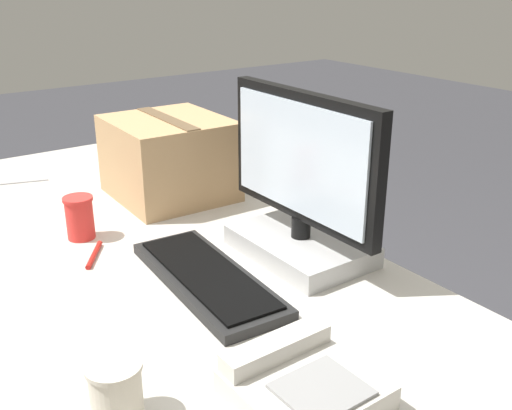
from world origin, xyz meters
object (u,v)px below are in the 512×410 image
at_px(keyboard, 207,278).
at_px(paper_cup_right, 116,391).
at_px(desk_phone, 302,385).
at_px(spoon, 11,183).
at_px(monitor, 301,196).
at_px(pen_marker, 94,255).
at_px(cardboard_box, 169,158).
at_px(paper_cup_left, 80,217).

relative_size(keyboard, paper_cup_right, 4.84).
bearing_deg(desk_phone, spoon, -176.55).
bearing_deg(monitor, spoon, -155.44).
height_order(monitor, desk_phone, monitor).
bearing_deg(paper_cup_right, spoon, 172.66).
bearing_deg(paper_cup_right, pen_marker, 162.21).
distance_m(desk_phone, pen_marker, 0.65).
bearing_deg(desk_phone, keyboard, 168.98).
relative_size(monitor, cardboard_box, 1.39).
distance_m(keyboard, paper_cup_right, 0.41).
bearing_deg(paper_cup_left, desk_phone, 4.48).
bearing_deg(pen_marker, spoon, 35.16).
relative_size(desk_phone, paper_cup_right, 2.22).
bearing_deg(cardboard_box, paper_cup_right, -32.72).
distance_m(monitor, spoon, 0.99).
height_order(desk_phone, paper_cup_left, paper_cup_left).
bearing_deg(spoon, paper_cup_right, 99.77).
height_order(desk_phone, paper_cup_right, paper_cup_right).
relative_size(paper_cup_right, spoon, 0.55).
xyz_separation_m(monitor, desk_phone, (0.38, -0.31, -0.12)).
distance_m(keyboard, spoon, 0.90).
bearing_deg(monitor, desk_phone, -39.11).
distance_m(monitor, pen_marker, 0.49).
xyz_separation_m(keyboard, desk_phone, (0.39, -0.07, 0.01)).
xyz_separation_m(monitor, pen_marker, (-0.26, -0.39, -0.14)).
bearing_deg(spoon, cardboard_box, 150.66).
relative_size(keyboard, cardboard_box, 1.34).
bearing_deg(spoon, paper_cup_left, 111.05).
relative_size(paper_cup_left, cardboard_box, 0.32).
distance_m(cardboard_box, pen_marker, 0.43).
relative_size(paper_cup_left, pen_marker, 0.94).
distance_m(keyboard, desk_phone, 0.40).
relative_size(cardboard_box, pen_marker, 2.95).
bearing_deg(paper_cup_right, paper_cup_left, 164.09).
xyz_separation_m(monitor, paper_cup_left, (-0.38, -0.37, -0.09)).
distance_m(keyboard, paper_cup_left, 0.40).
xyz_separation_m(monitor, cardboard_box, (-0.52, -0.05, -0.03)).
bearing_deg(keyboard, cardboard_box, 163.82).
bearing_deg(pen_marker, monitor, -90.85).
xyz_separation_m(paper_cup_left, paper_cup_right, (0.64, -0.18, -0.01)).
xyz_separation_m(desk_phone, paper_cup_left, (-0.77, -0.06, 0.03)).
bearing_deg(spoon, keyboard, 117.74).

